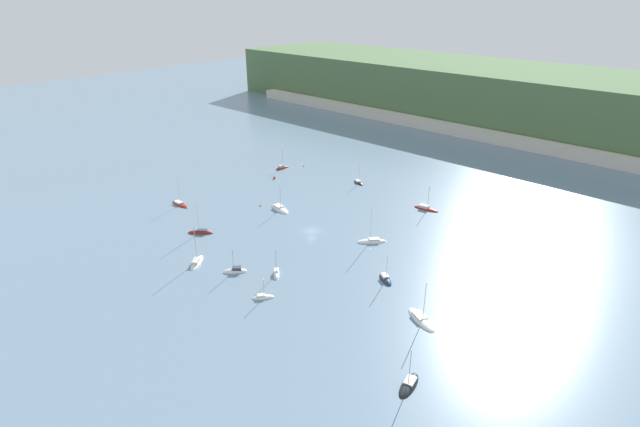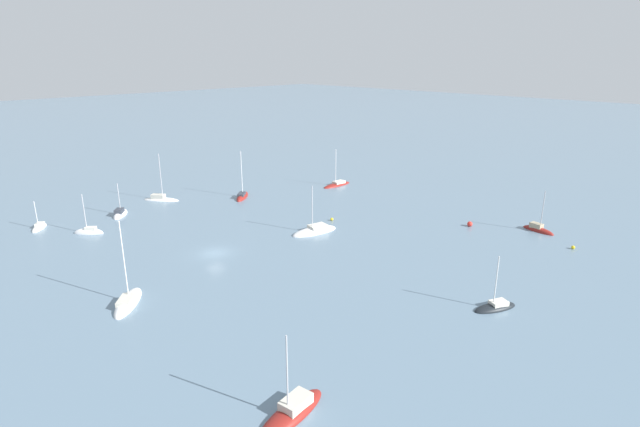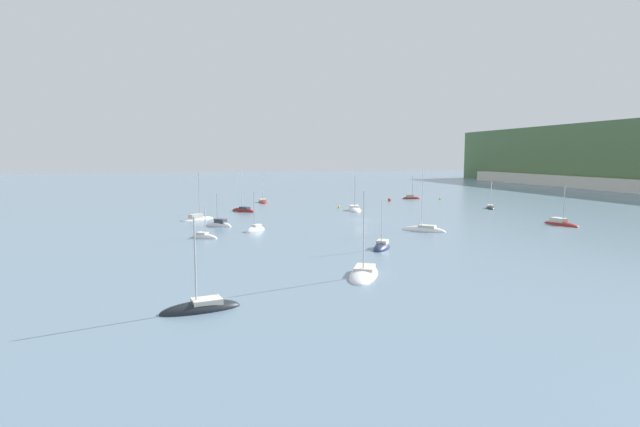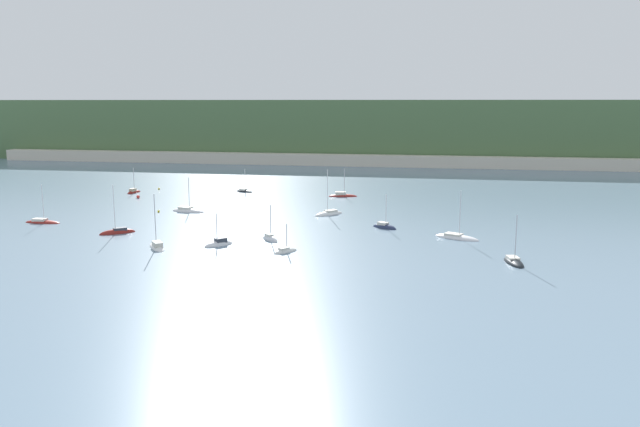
{
  "view_description": "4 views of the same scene",
  "coord_description": "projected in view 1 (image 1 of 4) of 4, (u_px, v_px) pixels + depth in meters",
  "views": [
    {
      "loc": [
        83.89,
        -86.92,
        59.99
      ],
      "look_at": [
        -2.05,
        5.67,
        2.63
      ],
      "focal_mm": 28.0,
      "sensor_mm": 36.0,
      "label": 1
    },
    {
      "loc": [
        37.15,
        58.83,
        27.98
      ],
      "look_at": [
        -17.35,
        4.5,
        3.19
      ],
      "focal_mm": 28.0,
      "sensor_mm": 36.0,
      "label": 2
    },
    {
      "loc": [
        92.56,
        -30.31,
        12.59
      ],
      "look_at": [
        -2.84,
        -7.54,
        1.2
      ],
      "focal_mm": 28.0,
      "sensor_mm": 36.0,
      "label": 3
    },
    {
      "loc": [
        38.84,
        -129.6,
        25.07
      ],
      "look_at": [
        15.63,
        -3.25,
        1.9
      ],
      "focal_mm": 35.0,
      "sensor_mm": 36.0,
      "label": 4
    }
  ],
  "objects": [
    {
      "name": "sailboat_1",
      "position": [
        282.0,
        168.0,
        181.21
      ],
      "size": [
        2.54,
        5.65,
        7.6
      ],
      "rotation": [
        0.0,
        0.0,
        1.4
      ],
      "color": "maroon",
      "rests_on": "ground_plane"
    },
    {
      "name": "sailboat_8",
      "position": [
        197.0,
        262.0,
        118.91
      ],
      "size": [
        5.96,
        6.95,
        9.96
      ],
      "rotation": [
        0.0,
        0.0,
        2.22
      ],
      "color": "white",
      "rests_on": "ground_plane"
    },
    {
      "name": "sailboat_9",
      "position": [
        180.0,
        204.0,
        150.94
      ],
      "size": [
        7.92,
        2.33,
        8.68
      ],
      "rotation": [
        0.0,
        0.0,
        6.27
      ],
      "color": "maroon",
      "rests_on": "ground_plane"
    },
    {
      "name": "mooring_buoy_2",
      "position": [
        304.0,
        166.0,
        183.19
      ],
      "size": [
        0.54,
        0.54,
        0.54
      ],
      "color": "yellow",
      "rests_on": "ground_plane"
    },
    {
      "name": "sailboat_10",
      "position": [
        280.0,
        209.0,
        147.71
      ],
      "size": [
        8.64,
        4.48,
        8.78
      ],
      "rotation": [
        0.0,
        0.0,
        6.08
      ],
      "color": "silver",
      "rests_on": "ground_plane"
    },
    {
      "name": "ground_plane",
      "position": [
        311.0,
        231.0,
        134.78
      ],
      "size": [
        600.0,
        600.0,
        0.0
      ],
      "primitive_type": "plane",
      "color": "slate"
    },
    {
      "name": "sailboat_13",
      "position": [
        359.0,
        183.0,
        167.68
      ],
      "size": [
        5.82,
        3.99,
        7.1
      ],
      "rotation": [
        0.0,
        0.0,
        5.86
      ],
      "color": "black",
      "rests_on": "ground_plane"
    },
    {
      "name": "sailboat_11",
      "position": [
        201.0,
        233.0,
        133.43
      ],
      "size": [
        6.35,
        5.7,
        10.32
      ],
      "rotation": [
        0.0,
        0.0,
        3.83
      ],
      "color": "maroon",
      "rests_on": "ground_plane"
    },
    {
      "name": "sailboat_7",
      "position": [
        426.0,
        209.0,
        147.8
      ],
      "size": [
        7.88,
        3.37,
        8.19
      ],
      "rotation": [
        0.0,
        0.0,
        0.15
      ],
      "color": "maroon",
      "rests_on": "ground_plane"
    },
    {
      "name": "hillside_ridge",
      "position": [
        536.0,
        100.0,
        229.85
      ],
      "size": [
        336.81,
        66.27,
        25.63
      ],
      "color": "#4C6B42",
      "rests_on": "ground_plane"
    },
    {
      "name": "mooring_buoy_0",
      "position": [
        261.0,
        205.0,
        150.12
      ],
      "size": [
        0.53,
        0.53,
        0.53
      ],
      "color": "yellow",
      "rests_on": "ground_plane"
    },
    {
      "name": "shore_town_strip",
      "position": [
        498.0,
        138.0,
        209.79
      ],
      "size": [
        286.29,
        6.0,
        4.4
      ],
      "color": "beige",
      "rests_on": "ground_plane"
    },
    {
      "name": "sailboat_3",
      "position": [
        263.0,
        298.0,
        105.62
      ],
      "size": [
        4.11,
        4.63,
        5.46
      ],
      "rotation": [
        0.0,
        0.0,
        0.91
      ],
      "color": "white",
      "rests_on": "ground_plane"
    },
    {
      "name": "sailboat_2",
      "position": [
        372.0,
        242.0,
        128.82
      ],
      "size": [
        6.74,
        7.08,
        11.0
      ],
      "rotation": [
        0.0,
        0.0,
        3.97
      ],
      "color": "white",
      "rests_on": "ground_plane"
    },
    {
      "name": "sailboat_5",
      "position": [
        421.0,
        320.0,
        98.65
      ],
      "size": [
        9.0,
        6.32,
        9.68
      ],
      "rotation": [
        0.0,
        0.0,
        5.84
      ],
      "color": "silver",
      "rests_on": "ground_plane"
    },
    {
      "name": "sailboat_6",
      "position": [
        235.0,
        271.0,
        115.26
      ],
      "size": [
        5.03,
        5.36,
        6.69
      ],
      "rotation": [
        0.0,
        0.0,
        3.99
      ],
      "color": "silver",
      "rests_on": "ground_plane"
    },
    {
      "name": "mooring_buoy_1",
      "position": [
        274.0,
        177.0,
        171.35
      ],
      "size": [
        0.87,
        0.87,
        0.87
      ],
      "color": "red",
      "rests_on": "ground_plane"
    },
    {
      "name": "sailboat_4",
      "position": [
        385.0,
        280.0,
        112.11
      ],
      "size": [
        5.76,
        4.66,
        7.68
      ],
      "rotation": [
        0.0,
        0.0,
        5.71
      ],
      "color": "#232D4C",
      "rests_on": "ground_plane"
    },
    {
      "name": "sailboat_12",
      "position": [
        277.0,
        274.0,
        114.25
      ],
      "size": [
        4.31,
        4.28,
        7.54
      ],
      "rotation": [
        0.0,
        0.0,
        5.5
      ],
      "color": "silver",
      "rests_on": "ground_plane"
    },
    {
      "name": "sailboat_0",
      "position": [
        409.0,
        385.0,
        82.32
      ],
      "size": [
        3.64,
        6.96,
        8.52
      ],
      "rotation": [
        0.0,
        0.0,
        4.93
      ],
      "color": "black",
      "rests_on": "ground_plane"
    }
  ]
}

